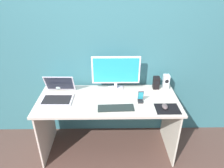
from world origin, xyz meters
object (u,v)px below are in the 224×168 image
Objects in this scene: phone_in_dock at (141,98)px; laptop at (58,94)px; monitor at (116,72)px; keyboard_external at (116,108)px; speaker_right at (166,82)px; fishbowl at (59,83)px; mouse at (165,106)px; speaker_near_monitor at (156,83)px.

laptop is at bearing 173.71° from phone_in_dock.
phone_in_dock is at bearing -48.36° from monitor.
speaker_right is at bearing 32.11° from keyboard_external.
fishbowl is 0.81m from keyboard_external.
laptop reaches higher than fishbowl.
speaker_right reaches higher than mouse.
speaker_near_monitor is at bearing 52.68° from phone_in_dock.
laptop is (-0.66, -0.19, -0.18)m from monitor.
mouse is at bearing -19.99° from fishbowl.
speaker_right is at bearing 79.76° from mouse.
speaker_right is 1.16× the size of speaker_near_monitor.
speaker_near_monitor is at bearing 37.83° from keyboard_external.
speaker_right is 1.81× the size of mouse.
keyboard_external is (-0.62, -0.42, -0.09)m from speaker_right.
keyboard_external is at bearing -176.13° from mouse.
monitor reaches higher than fishbowl.
phone_in_dock is at bearing -6.29° from laptop.
keyboard_external is at bearing -91.59° from monitor.
mouse is (0.50, -0.42, -0.21)m from monitor.
mouse is at bearing -88.93° from speaker_near_monitor.
fishbowl is at bearing 179.64° from speaker_near_monitor.
monitor is 0.71m from fishbowl.
mouse is at bearing -104.32° from speaker_right.
speaker_right is 0.48× the size of keyboard_external.
speaker_near_monitor is at bearing 1.16° from monitor.
fishbowl is (-1.30, 0.01, -0.02)m from speaker_right.
speaker_near_monitor reaches higher than keyboard_external.
laptop reaches higher than mouse.
phone_in_dock is at bearing -18.16° from fishbowl.
mouse is (1.16, -0.22, -0.03)m from laptop.
monitor reaches higher than laptop.
fishbowl is at bearing 145.36° from keyboard_external.
speaker_near_monitor is 1.00× the size of fishbowl.
speaker_near_monitor reaches higher than mouse.
fishbowl is at bearing 97.87° from laptop.
speaker_near_monitor is (-0.12, -0.00, -0.01)m from speaker_right.
laptop reaches higher than speaker_near_monitor.
laptop is 0.69m from keyboard_external.
monitor is 4.12× the size of phone_in_dock.
speaker_near_monitor is 1.56× the size of mouse.
keyboard_external is 0.51m from mouse.
monitor is 0.71m from laptop.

